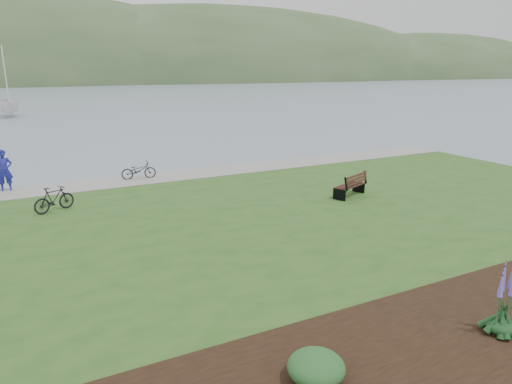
% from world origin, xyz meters
% --- Properties ---
extents(ground, '(600.00, 600.00, 0.00)m').
position_xyz_m(ground, '(0.00, 0.00, 0.00)').
color(ground, slate).
rests_on(ground, ground).
extents(lawn, '(34.00, 20.00, 0.40)m').
position_xyz_m(lawn, '(0.00, -2.00, 0.20)').
color(lawn, '#294E1B').
rests_on(lawn, ground).
extents(shoreline_path, '(34.00, 2.20, 0.03)m').
position_xyz_m(shoreline_path, '(0.00, 6.90, 0.42)').
color(shoreline_path, gray).
rests_on(shoreline_path, lawn).
extents(far_hillside, '(580.00, 80.00, 38.00)m').
position_xyz_m(far_hillside, '(20.00, 170.00, 0.00)').
color(far_hillside, '#37522E').
rests_on(far_hillside, ground).
extents(park_bench, '(1.80, 1.25, 1.04)m').
position_xyz_m(park_bench, '(5.08, -0.14, 0.92)').
color(park_bench, '#321C13').
rests_on(park_bench, lawn).
extents(person, '(0.81, 0.57, 2.19)m').
position_xyz_m(person, '(-8.01, 7.50, 1.49)').
color(person, navy).
rests_on(person, lawn).
extents(bicycle_a, '(0.76, 1.71, 0.87)m').
position_xyz_m(bicycle_a, '(-2.25, 7.12, 0.83)').
color(bicycle_a, black).
rests_on(bicycle_a, lawn).
extents(bicycle_b, '(1.11, 1.65, 0.97)m').
position_xyz_m(bicycle_b, '(-6.32, 3.34, 0.88)').
color(bicycle_b, black).
rests_on(bicycle_b, lawn).
extents(sailboat, '(10.08, 10.25, 25.97)m').
position_xyz_m(sailboat, '(-8.22, 47.35, 0.00)').
color(sailboat, silver).
rests_on(sailboat, ground).
extents(echium_4, '(0.62, 0.62, 1.74)m').
position_xyz_m(echium_4, '(1.23, -9.83, 1.13)').
color(echium_4, '#133619').
rests_on(echium_4, garden_bed).
extents(shrub_0, '(1.02, 1.02, 0.51)m').
position_xyz_m(shrub_0, '(-2.99, -9.35, 0.70)').
color(shrub_0, '#1E4C21').
rests_on(shrub_0, garden_bed).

